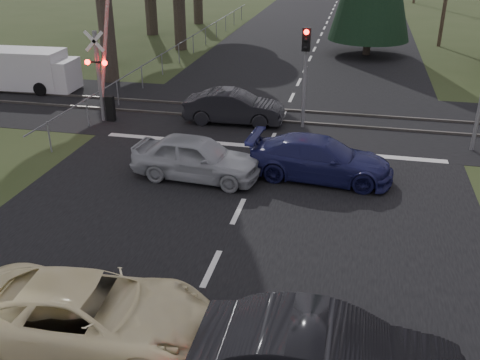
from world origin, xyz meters
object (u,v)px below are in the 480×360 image
(crossing_signal, at_px, (104,74))
(dark_car_far, at_px, (234,107))
(blue_sedan, at_px, (320,159))
(white_van, at_px, (27,70))
(traffic_signal_center, at_px, (305,61))
(cream_coupe, at_px, (88,314))
(silver_car, at_px, (196,158))

(crossing_signal, height_order, dark_car_far, crossing_signal)
(blue_sedan, height_order, dark_car_far, dark_car_far)
(crossing_signal, xyz_separation_m, dark_car_far, (5.36, 0.93, -1.37))
(crossing_signal, bearing_deg, white_van, 148.67)
(crossing_signal, bearing_deg, traffic_signal_center, 6.15)
(dark_car_far, bearing_deg, blue_sedan, -142.31)
(blue_sedan, bearing_deg, cream_coupe, 160.68)
(cream_coupe, xyz_separation_m, white_van, (-11.73, 16.50, 0.34))
(crossing_signal, distance_m, white_van, 7.25)
(traffic_signal_center, bearing_deg, white_van, 168.84)
(traffic_signal_center, xyz_separation_m, cream_coupe, (-2.68, -13.65, -2.11))
(white_van, bearing_deg, crossing_signal, -34.12)
(blue_sedan, bearing_deg, dark_car_far, 43.57)
(blue_sedan, bearing_deg, silver_car, 106.24)
(traffic_signal_center, height_order, cream_coupe, traffic_signal_center)
(dark_car_far, bearing_deg, traffic_signal_center, -92.78)
(traffic_signal_center, bearing_deg, blue_sedan, -76.99)
(cream_coupe, xyz_separation_m, dark_car_far, (-0.23, 13.69, -0.01))
(white_van, bearing_deg, blue_sedan, -29.03)
(dark_car_far, bearing_deg, silver_car, 178.56)
(silver_car, xyz_separation_m, blue_sedan, (3.97, 0.87, -0.04))
(silver_car, bearing_deg, blue_sedan, -73.16)
(crossing_signal, bearing_deg, dark_car_far, 9.84)
(silver_car, relative_size, blue_sedan, 0.90)
(silver_car, distance_m, blue_sedan, 4.06)
(traffic_signal_center, relative_size, silver_car, 0.96)
(traffic_signal_center, height_order, dark_car_far, traffic_signal_center)
(crossing_signal, distance_m, blue_sedan, 10.26)
(dark_car_far, distance_m, white_van, 11.84)
(crossing_signal, relative_size, dark_car_far, 1.66)
(silver_car, relative_size, dark_car_far, 1.02)
(white_van, bearing_deg, traffic_signal_center, -13.95)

